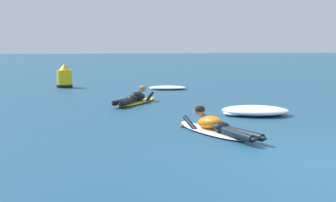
% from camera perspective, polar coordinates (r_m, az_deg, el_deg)
% --- Properties ---
extents(ground_plane, '(120.00, 120.00, 0.00)m').
position_cam_1_polar(ground_plane, '(16.97, 1.73, 1.02)').
color(ground_plane, navy).
extents(surfer_near, '(1.22, 2.64, 0.53)m').
position_cam_1_polar(surfer_near, '(9.39, 5.65, -3.10)').
color(surfer_near, white).
rests_on(surfer_near, ground).
extents(surfer_far, '(1.68, 2.43, 0.54)m').
position_cam_1_polar(surfer_far, '(13.99, -3.92, 0.27)').
color(surfer_far, yellow).
rests_on(surfer_far, ground).
extents(whitewater_front, '(1.89, 1.53, 0.23)m').
position_cam_1_polar(whitewater_front, '(11.89, 10.47, -1.17)').
color(whitewater_front, white).
rests_on(whitewater_front, ground).
extents(whitewater_mid_right, '(1.57, 1.16, 0.14)m').
position_cam_1_polar(whitewater_mid_right, '(18.12, -0.03, 1.62)').
color(whitewater_mid_right, white).
rests_on(whitewater_mid_right, ground).
extents(channel_marker_buoy, '(0.62, 0.62, 0.94)m').
position_cam_1_polar(channel_marker_buoy, '(19.28, -12.36, 2.68)').
color(channel_marker_buoy, yellow).
rests_on(channel_marker_buoy, ground).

